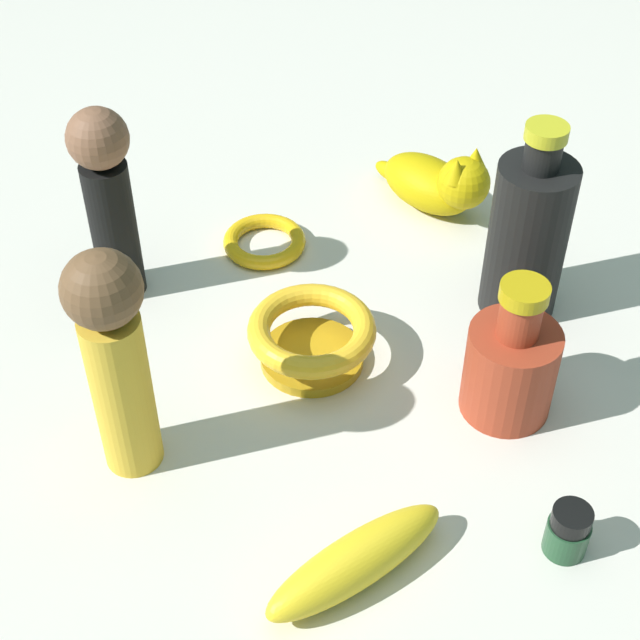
# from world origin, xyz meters

# --- Properties ---
(ground) EXTENTS (2.00, 2.00, 0.00)m
(ground) POSITION_xyz_m (0.00, 0.00, 0.00)
(ground) COLOR silver
(banana) EXTENTS (0.10, 0.16, 0.04)m
(banana) POSITION_xyz_m (-0.22, 0.02, 0.02)
(banana) COLOR yellow
(banana) RESTS_ON ground
(bottle_tall) EXTENTS (0.07, 0.07, 0.20)m
(bottle_tall) POSITION_xyz_m (0.05, -0.20, 0.08)
(bottle_tall) COLOR black
(bottle_tall) RESTS_ON ground
(person_figure_adult) EXTENTS (0.06, 0.06, 0.21)m
(person_figure_adult) POSITION_xyz_m (-0.08, 0.17, 0.12)
(person_figure_adult) COLOR gold
(person_figure_adult) RESTS_ON ground
(nail_polish_jar) EXTENTS (0.03, 0.03, 0.05)m
(nail_polish_jar) POSITION_xyz_m (-0.23, -0.15, 0.02)
(nail_polish_jar) COLOR #20472A
(nail_polish_jar) RESTS_ON ground
(person_figure_child) EXTENTS (0.06, 0.06, 0.20)m
(person_figure_child) POSITION_xyz_m (0.14, 0.17, 0.11)
(person_figure_child) COLOR black
(person_figure_child) RESTS_ON ground
(bangle) EXTENTS (0.09, 0.09, 0.02)m
(bangle) POSITION_xyz_m (0.18, 0.02, 0.01)
(bangle) COLOR yellow
(bangle) RESTS_ON ground
(bowl) EXTENTS (0.12, 0.12, 0.05)m
(bowl) POSITION_xyz_m (0.01, 0.01, 0.03)
(bowl) COLOR #BA8D18
(bowl) RESTS_ON ground
(cat_figurine) EXTENTS (0.14, 0.12, 0.09)m
(cat_figurine) POSITION_xyz_m (0.21, -0.17, 0.04)
(cat_figurine) COLOR #C2A50A
(cat_figurine) RESTS_ON ground
(bottle_short) EXTENTS (0.08, 0.08, 0.14)m
(bottle_short) POSITION_xyz_m (-0.08, -0.15, 0.05)
(bottle_short) COLOR #A03720
(bottle_short) RESTS_ON ground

